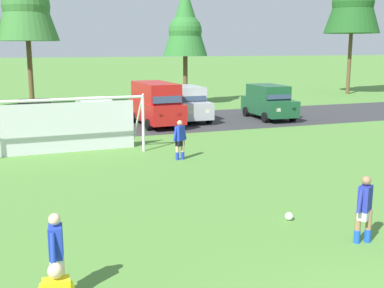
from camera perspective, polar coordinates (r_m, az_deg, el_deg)
name	(u,v)px	position (r m, az deg, el deg)	size (l,w,h in m)	color
ground_plane	(148,156)	(20.77, -5.23, -1.41)	(400.00, 400.00, 0.00)	#518438
parking_lot_strip	(109,125)	(29.26, -9.75, 2.21)	(52.00, 8.40, 0.01)	#333335
soccer_ball	(289,216)	(13.41, 11.34, -8.33)	(0.22, 0.22, 0.22)	white
soccer_goal	(56,125)	(21.62, -15.71, 2.20)	(7.47, 2.13, 2.57)	white
player_striker_near	(180,140)	(19.88, -1.43, 0.48)	(0.71, 0.40, 1.64)	tan
player_midfield_center	(57,256)	(9.43, -15.62, -12.56)	(0.29, 0.72, 1.64)	beige
player_winger_left	(364,209)	(12.19, 19.59, -7.26)	(0.70, 0.41, 1.64)	#936B4C
parked_car_slot_left	(36,116)	(27.62, -17.92, 3.12)	(2.19, 4.28, 1.72)	black
parked_car_slot_center_left	(94,114)	(27.91, -11.39, 3.53)	(2.19, 4.28, 1.72)	silver
parked_car_slot_center	(156,103)	(28.66, -4.22, 4.86)	(2.34, 4.87, 2.52)	red
parked_car_slot_center_right	(186,103)	(30.41, -0.70, 4.83)	(2.14, 4.60, 2.16)	#B2B2BC
parked_car_slot_right	(269,101)	(31.69, 9.00, 4.96)	(2.28, 4.67, 2.16)	#194C2D
tree_mid_right	(185,23)	(38.81, -0.80, 14.03)	(3.48, 3.48, 9.28)	brown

